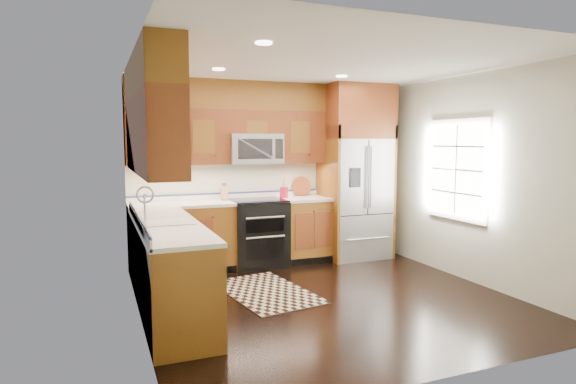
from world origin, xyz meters
name	(u,v)px	position (x,y,z in m)	size (l,w,h in m)	color
ground	(325,298)	(0.00, 0.00, 0.00)	(4.00, 4.00, 0.00)	black
wall_back	(267,173)	(0.00, 2.00, 1.30)	(4.00, 0.02, 2.60)	beige
wall_left	(137,190)	(-2.00, 0.00, 1.30)	(0.02, 4.00, 2.60)	beige
wall_right	(469,178)	(2.00, 0.00, 1.30)	(0.02, 4.00, 2.60)	beige
window	(457,170)	(1.98, 0.20, 1.40)	(0.04, 1.10, 1.30)	white
base_cabinets	(200,251)	(-1.23, 0.90, 0.45)	(2.85, 3.00, 0.90)	brown
countertop	(209,211)	(-1.09, 1.01, 0.92)	(2.86, 3.01, 0.04)	silver
upper_cabinets	(201,120)	(-1.15, 1.09, 2.02)	(2.85, 3.00, 1.15)	brown
range	(258,233)	(-0.25, 1.67, 0.47)	(0.76, 0.67, 0.95)	black
microwave	(254,149)	(-0.25, 1.80, 1.66)	(0.76, 0.40, 0.42)	#B2B2B7
refrigerator	(355,172)	(1.30, 1.63, 1.30)	(0.98, 0.75, 2.60)	#B2B2B7
sink_faucet	(164,217)	(-1.73, 0.23, 0.99)	(0.54, 0.44, 0.37)	#B2B2B7
rug	(266,292)	(-0.55, 0.45, 0.01)	(0.86, 1.44, 0.01)	black
knife_block	(224,193)	(-0.69, 1.84, 1.04)	(0.10, 0.13, 0.24)	#A47750
utensil_crock	(284,190)	(0.19, 1.78, 1.06)	(0.15, 0.15, 0.34)	#A9142F
cutting_board	(301,195)	(0.54, 1.93, 0.95)	(0.30, 0.30, 0.02)	brown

